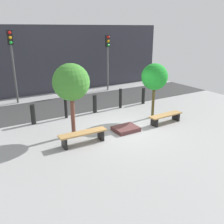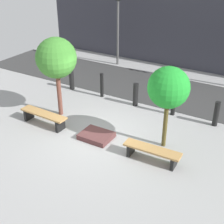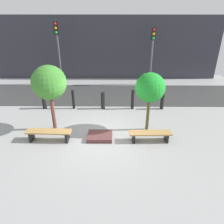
{
  "view_description": "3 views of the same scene",
  "coord_description": "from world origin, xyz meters",
  "px_view_note": "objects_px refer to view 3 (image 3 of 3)",
  "views": [
    {
      "loc": [
        -5.66,
        -8.26,
        4.23
      ],
      "look_at": [
        -0.56,
        0.18,
        0.89
      ],
      "focal_mm": 40.0,
      "sensor_mm": 36.0,
      "label": 1
    },
    {
      "loc": [
        4.95,
        -7.37,
        5.66
      ],
      "look_at": [
        0.59,
        -0.01,
        1.13
      ],
      "focal_mm": 50.0,
      "sensor_mm": 36.0,
      "label": 2
    },
    {
      "loc": [
        0.6,
        -7.87,
        5.26
      ],
      "look_at": [
        0.52,
        0.2,
        1.13
      ],
      "focal_mm": 35.0,
      "sensor_mm": 36.0,
      "label": 3
    }
  ],
  "objects_px": {
    "bench_right": "(150,135)",
    "tree_behind_left_bench": "(49,83)",
    "bollard_center": "(103,101)",
    "tree_behind_right_bench": "(150,88)",
    "bollard_far_left": "(44,100)",
    "planter_bed": "(100,136)",
    "traffic_light_west": "(58,43)",
    "bollard_right": "(133,100)",
    "traffic_light_mid_west": "(152,46)",
    "bench_left": "(49,133)",
    "bollard_far_right": "(162,101)",
    "bollard_left": "(73,100)"
  },
  "relations": [
    {
      "from": "bench_right",
      "to": "tree_behind_left_bench",
      "type": "relative_size",
      "value": 0.59
    },
    {
      "from": "tree_behind_left_bench",
      "to": "bollard_center",
      "type": "distance_m",
      "value": 3.47
    },
    {
      "from": "tree_behind_right_bench",
      "to": "bollard_far_left",
      "type": "height_order",
      "value": "tree_behind_right_bench"
    },
    {
      "from": "tree_behind_left_bench",
      "to": "tree_behind_right_bench",
      "type": "xyz_separation_m",
      "value": [
        4.2,
        0.0,
        -0.2
      ]
    },
    {
      "from": "planter_bed",
      "to": "traffic_light_west",
      "type": "xyz_separation_m",
      "value": [
        -3.09,
        6.82,
        2.73
      ]
    },
    {
      "from": "bollard_far_left",
      "to": "traffic_light_west",
      "type": "height_order",
      "value": "traffic_light_west"
    },
    {
      "from": "planter_bed",
      "to": "bollard_center",
      "type": "relative_size",
      "value": 1.12
    },
    {
      "from": "bollard_right",
      "to": "traffic_light_west",
      "type": "distance_m",
      "value": 6.53
    },
    {
      "from": "bollard_right",
      "to": "traffic_light_west",
      "type": "bearing_deg",
      "value": 139.88
    },
    {
      "from": "traffic_light_mid_west",
      "to": "bollard_right",
      "type": "bearing_deg",
      "value": -110.8
    },
    {
      "from": "bollard_right",
      "to": "traffic_light_mid_west",
      "type": "xyz_separation_m",
      "value": [
        1.5,
        3.95,
        2.06
      ]
    },
    {
      "from": "bench_left",
      "to": "bollard_right",
      "type": "xyz_separation_m",
      "value": [
        3.69,
        3.07,
        0.2
      ]
    },
    {
      "from": "planter_bed",
      "to": "bollard_far_right",
      "type": "xyz_separation_m",
      "value": [
        3.18,
        2.87,
        0.38
      ]
    },
    {
      "from": "planter_bed",
      "to": "bench_left",
      "type": "bearing_deg",
      "value": -174.56
    },
    {
      "from": "tree_behind_right_bench",
      "to": "bollard_left",
      "type": "xyz_separation_m",
      "value": [
        -3.69,
        2.14,
        -1.49
      ]
    },
    {
      "from": "bollard_center",
      "to": "bollard_far_right",
      "type": "xyz_separation_m",
      "value": [
        3.18,
        0.0,
        -0.0
      ]
    },
    {
      "from": "bollard_center",
      "to": "bollard_right",
      "type": "xyz_separation_m",
      "value": [
        1.59,
        0.0,
        0.07
      ]
    },
    {
      "from": "bench_right",
      "to": "traffic_light_west",
      "type": "distance_m",
      "value": 9.08
    },
    {
      "from": "bench_left",
      "to": "bench_right",
      "type": "xyz_separation_m",
      "value": [
        4.2,
        0.0,
        -0.03
      ]
    },
    {
      "from": "planter_bed",
      "to": "bollard_far_left",
      "type": "xyz_separation_m",
      "value": [
        -3.18,
        2.87,
        0.38
      ]
    },
    {
      "from": "bollard_left",
      "to": "bollard_far_right",
      "type": "distance_m",
      "value": 4.78
    },
    {
      "from": "bollard_left",
      "to": "traffic_light_west",
      "type": "distance_m",
      "value": 4.8
    },
    {
      "from": "bench_left",
      "to": "bollard_center",
      "type": "distance_m",
      "value": 3.72
    },
    {
      "from": "planter_bed",
      "to": "traffic_light_mid_west",
      "type": "height_order",
      "value": "traffic_light_mid_west"
    },
    {
      "from": "bench_right",
      "to": "bollard_center",
      "type": "height_order",
      "value": "bollard_center"
    },
    {
      "from": "bollard_left",
      "to": "traffic_light_mid_west",
      "type": "xyz_separation_m",
      "value": [
        4.68,
        3.95,
        2.07
      ]
    },
    {
      "from": "bollard_center",
      "to": "traffic_light_west",
      "type": "height_order",
      "value": "traffic_light_west"
    },
    {
      "from": "planter_bed",
      "to": "traffic_light_west",
      "type": "relative_size",
      "value": 0.25
    },
    {
      "from": "bollard_center",
      "to": "traffic_light_west",
      "type": "xyz_separation_m",
      "value": [
        -3.09,
        3.95,
        2.35
      ]
    },
    {
      "from": "bollard_center",
      "to": "traffic_light_west",
      "type": "bearing_deg",
      "value": 128.06
    },
    {
      "from": "bench_right",
      "to": "traffic_light_west",
      "type": "xyz_separation_m",
      "value": [
        -5.19,
        7.02,
        2.5
      ]
    },
    {
      "from": "bollard_left",
      "to": "bollard_center",
      "type": "height_order",
      "value": "bollard_left"
    },
    {
      "from": "tree_behind_left_bench",
      "to": "bollard_left",
      "type": "relative_size",
      "value": 2.82
    },
    {
      "from": "bollard_center",
      "to": "bollard_right",
      "type": "height_order",
      "value": "bollard_right"
    },
    {
      "from": "tree_behind_right_bench",
      "to": "bollard_right",
      "type": "height_order",
      "value": "tree_behind_right_bench"
    },
    {
      "from": "planter_bed",
      "to": "bollard_right",
      "type": "relative_size",
      "value": 0.97
    },
    {
      "from": "traffic_light_mid_west",
      "to": "tree_behind_left_bench",
      "type": "bearing_deg",
      "value": -130.47
    },
    {
      "from": "bench_left",
      "to": "tree_behind_right_bench",
      "type": "height_order",
      "value": "tree_behind_right_bench"
    },
    {
      "from": "bench_left",
      "to": "bollard_far_left",
      "type": "xyz_separation_m",
      "value": [
        -1.08,
        3.07,
        0.12
      ]
    },
    {
      "from": "tree_behind_right_bench",
      "to": "traffic_light_mid_west",
      "type": "relative_size",
      "value": 0.71
    },
    {
      "from": "bench_left",
      "to": "planter_bed",
      "type": "distance_m",
      "value": 2.13
    },
    {
      "from": "planter_bed",
      "to": "tree_behind_right_bench",
      "type": "bearing_deg",
      "value": 19.2
    },
    {
      "from": "traffic_light_west",
      "to": "bollard_far_right",
      "type": "bearing_deg",
      "value": -32.17
    },
    {
      "from": "bench_right",
      "to": "tree_behind_left_bench",
      "type": "xyz_separation_m",
      "value": [
        -4.2,
        0.93,
        1.9
      ]
    },
    {
      "from": "tree_behind_left_bench",
      "to": "bollard_center",
      "type": "relative_size",
      "value": 3.17
    },
    {
      "from": "bench_left",
      "to": "tree_behind_right_bench",
      "type": "xyz_separation_m",
      "value": [
        4.2,
        0.93,
        1.67
      ]
    },
    {
      "from": "bench_left",
      "to": "planter_bed",
      "type": "xyz_separation_m",
      "value": [
        2.1,
        0.2,
        -0.26
      ]
    },
    {
      "from": "planter_bed",
      "to": "bollard_right",
      "type": "height_order",
      "value": "bollard_right"
    },
    {
      "from": "planter_bed",
      "to": "bollard_far_left",
      "type": "relative_size",
      "value": 1.13
    },
    {
      "from": "bench_left",
      "to": "traffic_light_west",
      "type": "height_order",
      "value": "traffic_light_west"
    }
  ]
}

